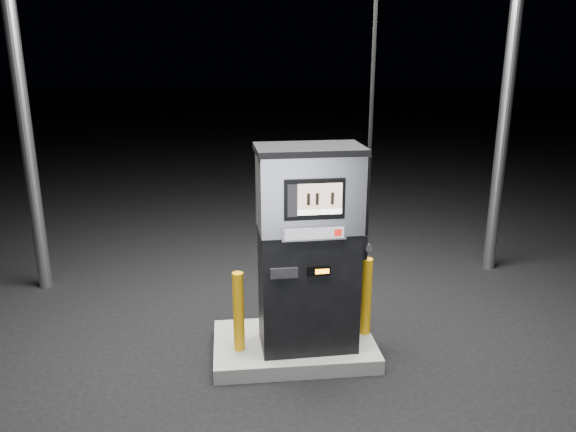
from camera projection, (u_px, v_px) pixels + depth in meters
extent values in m
plane|color=black|center=(294.00, 353.00, 5.68)|extent=(80.00, 80.00, 0.00)
cube|color=slate|center=(294.00, 346.00, 5.66)|extent=(1.60, 1.00, 0.15)
cylinder|color=gray|center=(23.00, 111.00, 6.63)|extent=(0.16, 0.16, 4.50)
cylinder|color=gray|center=(506.00, 106.00, 7.26)|extent=(0.16, 0.16, 4.50)
cube|color=black|center=(308.00, 288.00, 5.39)|extent=(0.93, 0.56, 1.20)
cube|color=silver|center=(309.00, 191.00, 5.11)|extent=(0.95, 0.58, 0.72)
cube|color=black|center=(309.00, 149.00, 5.00)|extent=(0.99, 0.62, 0.06)
cube|color=black|center=(315.00, 199.00, 4.85)|extent=(0.54, 0.05, 0.36)
cube|color=tan|center=(320.00, 196.00, 4.83)|extent=(0.39, 0.02, 0.23)
cube|color=white|center=(320.00, 212.00, 4.87)|extent=(0.39, 0.02, 0.05)
cube|color=silver|center=(314.00, 233.00, 4.94)|extent=(0.58, 0.05, 0.13)
cube|color=gray|center=(315.00, 234.00, 4.92)|extent=(0.53, 0.02, 0.10)
cube|color=red|center=(338.00, 233.00, 4.95)|extent=(0.07, 0.01, 0.07)
cube|color=black|center=(319.00, 271.00, 5.05)|extent=(0.21, 0.03, 0.09)
cube|color=orange|center=(322.00, 271.00, 5.04)|extent=(0.12, 0.01, 0.04)
cube|color=black|center=(284.00, 273.00, 5.01)|extent=(0.25, 0.03, 0.10)
cube|color=black|center=(360.00, 246.00, 5.34)|extent=(0.10, 0.18, 0.24)
cylinder|color=gray|center=(366.00, 245.00, 5.35)|extent=(0.07, 0.21, 0.07)
cylinder|color=black|center=(373.00, 72.00, 4.84)|extent=(0.04, 0.04, 2.97)
cylinder|color=orange|center=(239.00, 312.00, 5.35)|extent=(0.13, 0.13, 0.80)
cylinder|color=orange|center=(366.00, 297.00, 5.66)|extent=(0.12, 0.12, 0.81)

